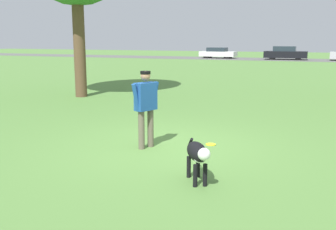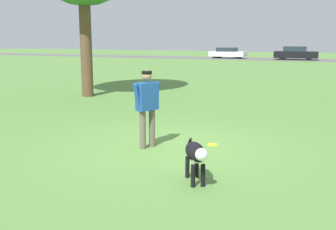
# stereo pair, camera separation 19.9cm
# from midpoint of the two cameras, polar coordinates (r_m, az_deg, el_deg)

# --- Properties ---
(ground_plane) EXTENTS (120.00, 120.00, 0.00)m
(ground_plane) POSITION_cam_midpoint_polar(r_m,az_deg,el_deg) (8.40, -0.62, -4.61)
(ground_plane) COLOR #56843D
(far_road_strip) EXTENTS (120.00, 6.00, 0.01)m
(far_road_strip) POSITION_cam_midpoint_polar(r_m,az_deg,el_deg) (44.02, 17.44, 7.66)
(far_road_strip) COLOR #5B5B59
(far_road_strip) RESTS_ON ground_plane
(person) EXTENTS (0.39, 0.70, 1.62)m
(person) POSITION_cam_midpoint_polar(r_m,az_deg,el_deg) (8.14, -3.95, 1.78)
(person) COLOR #665B4C
(person) RESTS_ON ground_plane
(dog) EXTENTS (0.66, 0.95, 0.68)m
(dog) POSITION_cam_midpoint_polar(r_m,az_deg,el_deg) (6.25, 3.41, -5.66)
(dog) COLOR black
(dog) RESTS_ON ground_plane
(frisbee) EXTENTS (0.23, 0.23, 0.02)m
(frisbee) POSITION_cam_midpoint_polar(r_m,az_deg,el_deg) (8.59, 5.56, -4.26)
(frisbee) COLOR yellow
(frisbee) RESTS_ON ground_plane
(parked_car_white) EXTENTS (4.13, 2.01, 1.21)m
(parked_car_white) POSITION_cam_midpoint_polar(r_m,az_deg,el_deg) (45.61, 7.13, 8.94)
(parked_car_white) COLOR white
(parked_car_white) RESTS_ON ground_plane
(parked_car_black) EXTENTS (4.42, 1.88, 1.42)m
(parked_car_black) POSITION_cam_midpoint_polar(r_m,az_deg,el_deg) (43.92, 16.54, 8.60)
(parked_car_black) COLOR black
(parked_car_black) RESTS_ON ground_plane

